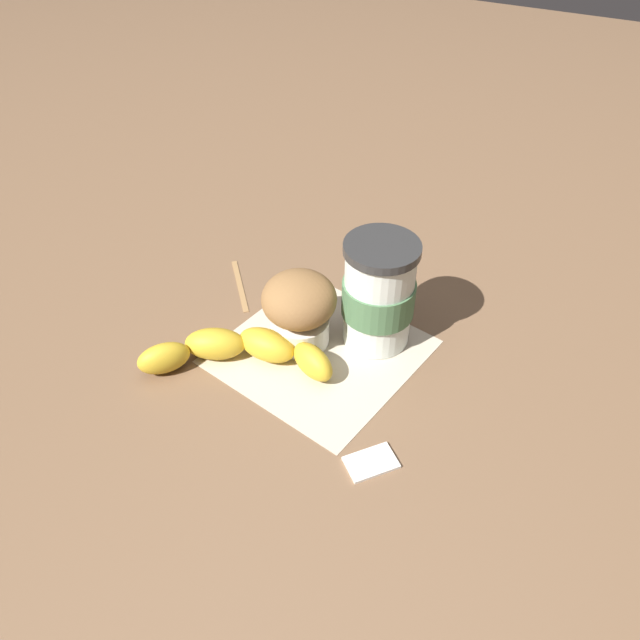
{
  "coord_description": "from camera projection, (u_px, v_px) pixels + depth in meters",
  "views": [
    {
      "loc": [
        0.47,
        0.23,
        0.52
      ],
      "look_at": [
        0.0,
        0.0,
        0.05
      ],
      "focal_mm": 35.0,
      "sensor_mm": 36.0,
      "label": 1
    }
  ],
  "objects": [
    {
      "name": "paper_napkin",
      "position": [
        320.0,
        351.0,
        0.73
      ],
      "size": [
        0.25,
        0.25,
        0.0
      ],
      "primitive_type": "cube",
      "rotation": [
        0.0,
        0.0,
        -0.21
      ],
      "color": "beige",
      "rests_on": "ground_plane"
    },
    {
      "name": "ground_plane",
      "position": [
        320.0,
        352.0,
        0.73
      ],
      "size": [
        3.0,
        3.0,
        0.0
      ],
      "primitive_type": "plane",
      "color": "brown"
    },
    {
      "name": "sugar_packet",
      "position": [
        371.0,
        461.0,
        0.62
      ],
      "size": [
        0.06,
        0.06,
        0.01
      ],
      "primitive_type": "cube",
      "rotation": [
        0.0,
        0.0,
        5.56
      ],
      "color": "white",
      "rests_on": "ground_plane"
    },
    {
      "name": "wooden_stirrer",
      "position": [
        240.0,
        285.0,
        0.83
      ],
      "size": [
        0.09,
        0.08,
        0.0
      ],
      "primitive_type": "cube",
      "rotation": [
        0.0,
        0.0,
        0.71
      ],
      "color": "#9E7547",
      "rests_on": "ground_plane"
    },
    {
      "name": "coffee_cup",
      "position": [
        379.0,
        294.0,
        0.71
      ],
      "size": [
        0.08,
        0.08,
        0.13
      ],
      "color": "silver",
      "rests_on": "paper_napkin"
    },
    {
      "name": "muffin",
      "position": [
        299.0,
        307.0,
        0.71
      ],
      "size": [
        0.09,
        0.09,
        0.09
      ],
      "color": "white",
      "rests_on": "paper_napkin"
    },
    {
      "name": "banana",
      "position": [
        240.0,
        351.0,
        0.71
      ],
      "size": [
        0.13,
        0.22,
        0.04
      ],
      "color": "gold",
      "rests_on": "paper_napkin"
    }
  ]
}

